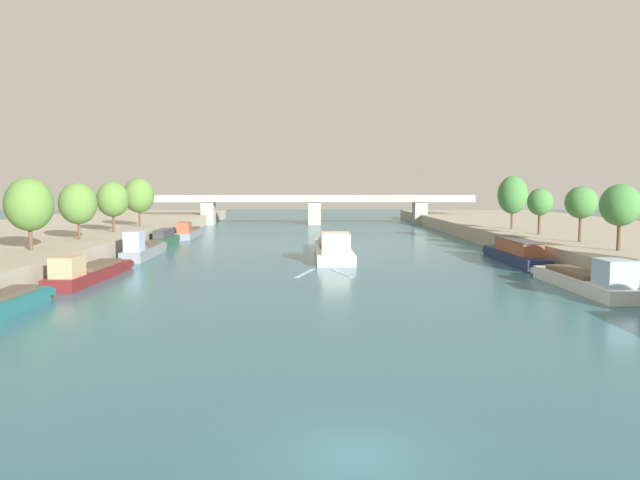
{
  "coord_description": "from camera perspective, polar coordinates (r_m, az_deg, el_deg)",
  "views": [
    {
      "loc": [
        -1.53,
        -17.63,
        8.5
      ],
      "look_at": [
        0.0,
        53.82,
        1.9
      ],
      "focal_mm": 32.39,
      "sensor_mm": 36.0,
      "label": 1
    }
  ],
  "objects": [
    {
      "name": "tree_right_midway",
      "position": [
        90.86,
        18.49,
        4.24
      ],
      "size": [
        4.36,
        4.36,
        7.91
      ],
      "color": "brown",
      "rests_on": "quay_right"
    },
    {
      "name": "moored_boat_left_downstream",
      "position": [
        86.53,
        -15.08,
        0.14
      ],
      "size": [
        2.01,
        10.54,
        2.43
      ],
      "color": "#235633",
      "rests_on": "ground"
    },
    {
      "name": "tree_right_far",
      "position": [
        81.35,
        20.91,
        3.51
      ],
      "size": [
        3.25,
        3.25,
        6.08
      ],
      "color": "brown",
      "rests_on": "quay_right"
    },
    {
      "name": "tree_left_nearest",
      "position": [
        85.3,
        -19.79,
        3.8
      ],
      "size": [
        4.33,
        4.33,
        7.01
      ],
      "color": "brown",
      "rests_on": "quay_left"
    },
    {
      "name": "tree_left_second",
      "position": [
        95.65,
        -17.46,
        4.22
      ],
      "size": [
        4.73,
        4.73,
        7.65
      ],
      "color": "brown",
      "rests_on": "quay_left"
    },
    {
      "name": "moored_boat_right_lone",
      "position": [
        52.13,
        24.9,
        -3.59
      ],
      "size": [
        3.16,
        14.6,
        3.11
      ],
      "color": "silver",
      "rests_on": "ground"
    },
    {
      "name": "moored_boat_left_gap_after",
      "position": [
        56.47,
        -21.88,
        -2.92
      ],
      "size": [
        3.26,
        14.94,
        2.74
      ],
      "color": "maroon",
      "rests_on": "ground"
    },
    {
      "name": "tree_right_by_lamp",
      "position": [
        71.97,
        24.39,
        3.38
      ],
      "size": [
        3.52,
        3.52,
        6.34
      ],
      "color": "brown",
      "rests_on": "quay_right"
    },
    {
      "name": "moored_boat_right_near",
      "position": [
        67.92,
        18.74,
        -1.21
      ],
      "size": [
        3.05,
        16.43,
        2.75
      ],
      "color": "#1E284C",
      "rests_on": "ground"
    },
    {
      "name": "barge_midriver",
      "position": [
        70.86,
        1.28,
        -0.81
      ],
      "size": [
        4.27,
        22.78,
        3.38
      ],
      "color": "silver",
      "rests_on": "ground"
    },
    {
      "name": "tree_right_distant",
      "position": [
        63.79,
        27.54,
        3.06
      ],
      "size": [
        3.83,
        3.83,
        6.55
      ],
      "color": "brown",
      "rests_on": "quay_right"
    },
    {
      "name": "tree_left_distant",
      "position": [
        63.68,
        -26.8,
        3.15
      ],
      "size": [
        4.56,
        4.56,
        7.18
      ],
      "color": "brown",
      "rests_on": "quay_left"
    },
    {
      "name": "ground_plane",
      "position": [
        19.63,
        3.58,
        -20.39
      ],
      "size": [
        400.0,
        400.0,
        0.0
      ],
      "primitive_type": "plane",
      "color": "#336675"
    },
    {
      "name": "tree_left_far",
      "position": [
        74.47,
        -22.8,
        3.34
      ],
      "size": [
        4.37,
        4.37,
        6.78
      ],
      "color": "brown",
      "rests_on": "quay_left"
    },
    {
      "name": "wake_behind_barge",
      "position": [
        56.98,
        0.33,
        -3.29
      ],
      "size": [
        5.6,
        5.87,
        0.03
      ],
      "color": "#A5D1DB",
      "rests_on": "ground"
    },
    {
      "name": "moored_boat_left_second",
      "position": [
        72.86,
        -17.08,
        -0.86
      ],
      "size": [
        2.83,
        14.12,
        3.47
      ],
      "color": "gray",
      "rests_on": "ground"
    },
    {
      "name": "moored_boat_left_end",
      "position": [
        100.53,
        -12.81,
        0.78
      ],
      "size": [
        3.15,
        15.92,
        2.79
      ],
      "color": "gray",
      "rests_on": "ground"
    },
    {
      "name": "bridge_far",
      "position": [
        130.34,
        -0.55,
        3.45
      ],
      "size": [
        71.82,
        4.4,
        6.61
      ],
      "color": "#ADA899",
      "rests_on": "ground"
    }
  ]
}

